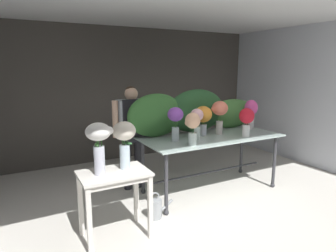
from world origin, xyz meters
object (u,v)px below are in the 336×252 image
object	(u,v)px
florist	(132,127)
vase_peach_roses	(193,125)
vase_coral_hydrangea	(220,112)
vase_cream_lisianthus_tall	(124,138)
vase_crimson_peonies	(247,119)
side_table_white	(114,182)
vase_fuchsia_freesia	(251,112)
watering_can	(155,208)
vase_violet_dahlias	(175,119)
vase_sunset_tulips	(203,117)
vase_blush_lilies	(197,121)
display_table_glass	(211,144)
vase_white_roses_tall	(99,141)

from	to	relation	value
florist	vase_peach_roses	bearing A→B (deg)	-63.16
vase_coral_hydrangea	vase_cream_lisianthus_tall	world-z (taller)	vase_coral_hydrangea
vase_coral_hydrangea	vase_crimson_peonies	distance (m)	0.42
vase_crimson_peonies	side_table_white	bearing A→B (deg)	-172.59
vase_fuchsia_freesia	vase_peach_roses	bearing A→B (deg)	-163.03
side_table_white	watering_can	bearing A→B (deg)	16.46
vase_peach_roses	vase_cream_lisianthus_tall	xyz separation A→B (m)	(-1.01, -0.18, -0.02)
vase_violet_dahlias	vase_sunset_tulips	xyz separation A→B (m)	(0.54, 0.10, -0.03)
vase_blush_lilies	vase_sunset_tulips	bearing A→B (deg)	36.34
vase_blush_lilies	watering_can	world-z (taller)	vase_blush_lilies
side_table_white	vase_coral_hydrangea	world-z (taller)	vase_coral_hydrangea
vase_blush_lilies	vase_peach_roses	world-z (taller)	vase_blush_lilies
vase_blush_lilies	vase_violet_dahlias	size ratio (longest dim) A/B	0.93
vase_violet_dahlias	florist	bearing A→B (deg)	122.20
vase_blush_lilies	watering_can	distance (m)	1.33
display_table_glass	side_table_white	xyz separation A→B (m)	(-1.69, -0.55, -0.09)
display_table_glass	vase_sunset_tulips	bearing A→B (deg)	127.98
display_table_glass	side_table_white	size ratio (longest dim) A/B	2.77
vase_blush_lilies	vase_sunset_tulips	size ratio (longest dim) A/B	0.99
vase_white_roses_tall	vase_cream_lisianthus_tall	bearing A→B (deg)	9.74
side_table_white	vase_sunset_tulips	bearing A→B (deg)	21.95
vase_fuchsia_freesia	florist	bearing A→B (deg)	164.82
side_table_white	vase_cream_lisianthus_tall	world-z (taller)	vase_cream_lisianthus_tall
side_table_white	vase_fuchsia_freesia	bearing A→B (deg)	14.47
side_table_white	vase_sunset_tulips	distance (m)	1.81
side_table_white	vase_white_roses_tall	size ratio (longest dim) A/B	1.37
watering_can	vase_coral_hydrangea	bearing A→B (deg)	18.18
display_table_glass	vase_fuchsia_freesia	world-z (taller)	vase_fuchsia_freesia
vase_violet_dahlias	vase_fuchsia_freesia	distance (m)	1.51
side_table_white	vase_violet_dahlias	size ratio (longest dim) A/B	1.61
display_table_glass	vase_blush_lilies	bearing A→B (deg)	-168.66
florist	vase_peach_roses	size ratio (longest dim) A/B	3.66
vase_sunset_tulips	vase_peach_roses	bearing A→B (deg)	-137.44
side_table_white	vase_sunset_tulips	size ratio (longest dim) A/B	1.71
watering_can	vase_violet_dahlias	bearing A→B (deg)	36.93
vase_cream_lisianthus_tall	watering_can	size ratio (longest dim) A/B	1.53
vase_coral_hydrangea	vase_violet_dahlias	distance (m)	0.80
vase_cream_lisianthus_tall	florist	bearing A→B (deg)	65.05
vase_violet_dahlias	watering_can	xyz separation A→B (m)	(-0.50, -0.38, -1.05)
display_table_glass	vase_white_roses_tall	world-z (taller)	vase_white_roses_tall
vase_peach_roses	side_table_white	bearing A→B (deg)	-168.69
vase_white_roses_tall	display_table_glass	bearing A→B (deg)	16.54
display_table_glass	vase_coral_hydrangea	distance (m)	0.50
vase_crimson_peonies	watering_can	world-z (taller)	vase_crimson_peonies
display_table_glass	vase_fuchsia_freesia	distance (m)	0.98
florist	vase_white_roses_tall	size ratio (longest dim) A/B	2.87
florist	watering_can	distance (m)	1.34
vase_white_roses_tall	watering_can	size ratio (longest dim) A/B	1.59
vase_sunset_tulips	watering_can	xyz separation A→B (m)	(-1.04, -0.48, -1.03)
florist	vase_crimson_peonies	xyz separation A→B (m)	(1.45, -0.90, 0.13)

